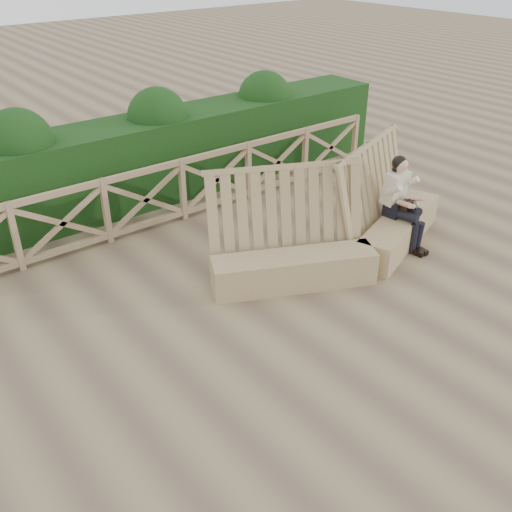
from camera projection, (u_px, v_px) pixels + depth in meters
ground at (281, 326)px, 7.35m from camera, size 60.00×60.00×0.00m
bench at (347, 237)px, 8.61m from camera, size 4.50×1.69×1.62m
woman at (401, 199)px, 8.92m from camera, size 0.44×0.89×1.46m
guardrail at (146, 200)px, 9.46m from camera, size 10.10×0.09×1.10m
hedge at (112, 168)px, 10.19m from camera, size 12.00×1.20×1.50m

